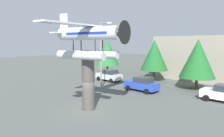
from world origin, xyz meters
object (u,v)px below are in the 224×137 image
Objects in this scene: tree_west at (107,52)px; car_far_white at (224,93)px; car_near_silver at (109,75)px; storefront_building at (206,58)px; tree_center_back at (198,58)px; display_pedestal at (88,84)px; tree_east at (154,55)px; car_mid_blue at (142,84)px; floatplane_monument at (89,39)px; streetlight_primary at (102,51)px.

car_far_white is at bearing -12.55° from tree_west.
storefront_building is at bearing -132.62° from car_near_silver.
tree_center_back is at bearing -40.59° from car_far_white.
car_far_white is 0.27× the size of storefront_building.
tree_west reaches higher than display_pedestal.
tree_center_back is (16.94, -1.09, -0.12)m from tree_west.
tree_east reaches higher than car_far_white.
storefront_building is at bearing 102.43° from tree_center_back.
car_mid_blue is 13.58m from storefront_building.
tree_west is (-12.52, 6.56, 3.16)m from car_mid_blue.
tree_west is at bearing 176.32° from tree_center_back.
car_near_silver is 7.74m from car_mid_blue.
floatplane_monument reaches higher than streetlight_primary.
display_pedestal is 1.08× the size of car_mid_blue.
tree_center_back is (1.67, -7.58, 0.49)m from storefront_building.
car_near_silver is at bearing -136.05° from tree_east.
car_near_silver is 1.00× the size of car_far_white.
car_mid_blue is at bearing -101.90° from storefront_building.
car_far_white is at bearing 179.75° from car_near_silver.
car_mid_blue is at bearing 27.90° from streetlight_primary.
car_near_silver is at bearing 117.13° from floatplane_monument.
car_far_white is (7.86, 10.77, -5.32)m from floatplane_monument.
floatplane_monument is 20.53m from tree_west.
tree_east is at bearing 101.67° from display_pedestal.
car_near_silver is at bearing -42.74° from tree_west.
streetlight_primary is 1.32× the size of tree_center_back.
tree_east is 0.99× the size of tree_center_back.
tree_west is (-15.27, -6.49, 0.60)m from storefront_building.
floatplane_monument is 1.65× the size of tree_center_back.
storefront_building is (10.25, 11.14, 2.55)m from car_near_silver.
tree_east is (-5.31, -6.38, 0.53)m from storefront_building.
tree_west is (-8.02, 8.94, -0.78)m from streetlight_primary.
tree_center_back is (8.92, 7.85, -0.90)m from streetlight_primary.
display_pedestal is at bearing 180.00° from floatplane_monument.
car_near_silver is 7.53m from tree_west.
tree_center_back reaches higher than tree_east.
display_pedestal is 13.66m from car_near_silver.
car_near_silver is 16.14m from car_far_white.
storefront_building reaches higher than tree_west.
car_mid_blue is at bearing 84.81° from floatplane_monument.
floatplane_monument is at bearing -77.86° from tree_east.
streetlight_primary is at bearing -138.65° from tree_center_back.
floatplane_monument reaches higher than car_far_white.
floatplane_monument reaches higher than display_pedestal.
tree_east is at bearing 170.22° from tree_center_back.
floatplane_monument is 14.35m from car_far_white.
floatplane_monument is 2.48× the size of car_far_white.
car_near_silver is at bearing 124.85° from streetlight_primary.
tree_center_back is at bearing -128.95° from car_mid_blue.
car_far_white is (7.98, 10.80, -1.38)m from display_pedestal.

